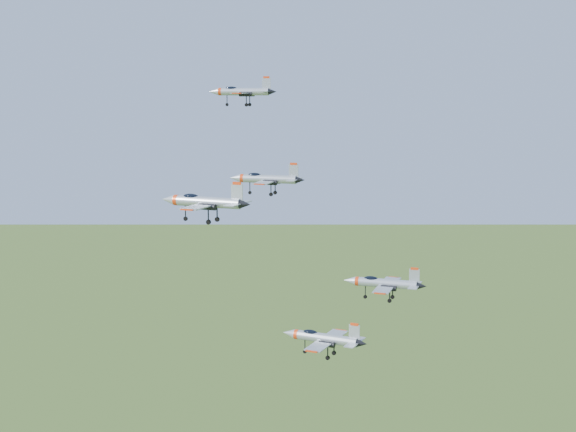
% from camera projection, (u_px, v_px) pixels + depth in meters
% --- Properties ---
extents(jet_lead, '(11.52, 9.56, 3.08)m').
position_uv_depth(jet_lead, '(242.00, 91.00, 130.60)').
color(jet_lead, '#A8AFB5').
extents(jet_left_high, '(11.93, 9.82, 3.19)m').
position_uv_depth(jet_left_high, '(266.00, 179.00, 121.10)').
color(jet_left_high, '#A8AFB5').
extents(jet_right_high, '(12.85, 10.66, 3.43)m').
position_uv_depth(jet_right_high, '(204.00, 201.00, 101.47)').
color(jet_right_high, '#A8AFB5').
extents(jet_left_low, '(13.24, 10.87, 3.55)m').
position_uv_depth(jet_left_low, '(383.00, 283.00, 125.37)').
color(jet_left_low, '#A8AFB5').
extents(jet_right_low, '(12.85, 10.71, 3.44)m').
position_uv_depth(jet_right_low, '(323.00, 338.00, 112.28)').
color(jet_right_low, '#A8AFB5').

